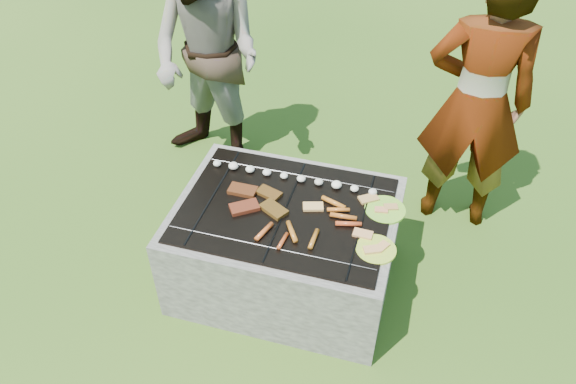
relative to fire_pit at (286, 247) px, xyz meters
The scene contains 10 objects.
lawn 0.28m from the fire_pit, ahead, with size 60.00×60.00×0.00m, color #264C13.
fire_pit is the anchor object (origin of this frame).
mushrooms 0.44m from the fire_pit, 99.78° to the left, with size 1.05×0.06×0.04m.
pork_slabs 0.39m from the fire_pit, behind, with size 0.41×0.31×0.02m.
sausages 0.41m from the fire_pit, 22.17° to the right, with size 0.55×0.48×0.03m.
bread_on_grate 0.49m from the fire_pit, 11.24° to the left, with size 0.44×0.39×0.02m.
plate_far 0.67m from the fire_pit, 15.60° to the left, with size 0.31×0.31×0.03m.
plate_near 0.67m from the fire_pit, 17.09° to the right, with size 0.28×0.28×0.03m.
cook 1.51m from the fire_pit, 43.46° to the left, with size 0.69×0.45×1.88m, color gray.
bystander 1.52m from the fire_pit, 130.20° to the left, with size 0.90×0.70×1.85m, color gray.
Camera 1 is at (0.68, -2.31, 2.84)m, focal length 35.00 mm.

